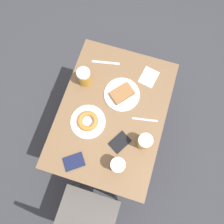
{
  "coord_description": "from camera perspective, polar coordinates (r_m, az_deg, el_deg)",
  "views": [
    {
      "loc": [
        -0.11,
        0.36,
        2.09
      ],
      "look_at": [
        0.0,
        0.0,
        0.73
      ],
      "focal_mm": 35.0,
      "sensor_mm": 36.0,
      "label": 1
    }
  ],
  "objects": [
    {
      "name": "beer_mug_left",
      "position": [
        1.34,
        8.41,
        -7.68
      ],
      "size": [
        0.09,
        0.09,
        0.14
      ],
      "color": "#C68C23",
      "rests_on": "table"
    },
    {
      "name": "plate_with_donut",
      "position": [
        1.41,
        -6.33,
        -2.43
      ],
      "size": [
        0.23,
        0.23,
        0.04
      ],
      "color": "white",
      "rests_on": "table"
    },
    {
      "name": "beer_mug_center",
      "position": [
        1.32,
        1.49,
        -13.72
      ],
      "size": [
        0.09,
        0.09,
        0.14
      ],
      "color": "#C68C23",
      "rests_on": "table"
    },
    {
      "name": "plate_with_cake",
      "position": [
        1.46,
        2.61,
        4.72
      ],
      "size": [
        0.24,
        0.24,
        0.04
      ],
      "color": "white",
      "rests_on": "table"
    },
    {
      "name": "ground_plane",
      "position": [
        2.13,
        -0.0,
        -5.26
      ],
      "size": [
        8.0,
        8.0,
        0.0
      ],
      "primitive_type": "plane",
      "color": "#333338"
    },
    {
      "name": "beer_mug_right",
      "position": [
        1.46,
        -7.23,
        9.06
      ],
      "size": [
        0.09,
        0.09,
        0.14
      ],
      "color": "#C68C23",
      "rests_on": "table"
    },
    {
      "name": "table",
      "position": [
        1.5,
        -0.0,
        -0.9
      ],
      "size": [
        0.69,
        0.95,
        0.71
      ],
      "color": "brown",
      "rests_on": "ground_plane"
    },
    {
      "name": "passport_near_edge",
      "position": [
        1.39,
        2.05,
        -7.9
      ],
      "size": [
        0.14,
        0.15,
        0.01
      ],
      "rotation": [
        0.0,
        0.0,
        2.61
      ],
      "color": "black",
      "rests_on": "table"
    },
    {
      "name": "napkin_folded",
      "position": [
        1.54,
        9.57,
        8.98
      ],
      "size": [
        0.13,
        0.15,
        0.0
      ],
      "rotation": [
        0.0,
        0.0,
        1.37
      ],
      "color": "white",
      "rests_on": "table"
    },
    {
      "name": "fork",
      "position": [
        1.44,
        8.62,
        -1.99
      ],
      "size": [
        0.17,
        0.04,
        0.0
      ],
      "rotation": [
        0.0,
        0.0,
        1.75
      ],
      "color": "silver",
      "rests_on": "table"
    },
    {
      "name": "passport_far_edge",
      "position": [
        1.4,
        -9.93,
        -12.69
      ],
      "size": [
        0.15,
        0.15,
        0.01
      ],
      "rotation": [
        0.0,
        0.0,
        5.35
      ],
      "color": "#141938",
      "rests_on": "table"
    },
    {
      "name": "knife",
      "position": [
        1.57,
        -1.66,
        12.78
      ],
      "size": [
        0.2,
        0.05,
        0.0
      ],
      "rotation": [
        0.0,
        0.0,
        1.76
      ],
      "color": "silver",
      "rests_on": "table"
    }
  ]
}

